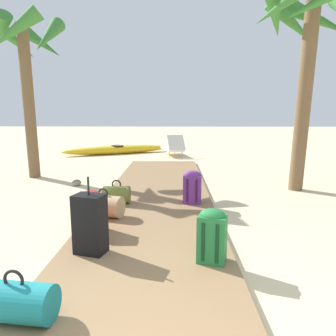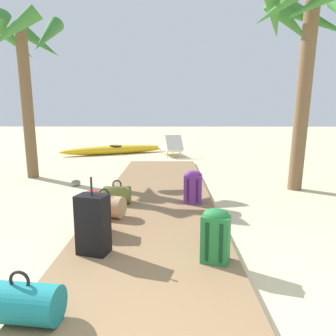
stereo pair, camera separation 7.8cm
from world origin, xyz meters
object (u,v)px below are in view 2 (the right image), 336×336
Objects in this scene: backpack_purple at (193,186)px; backpack_green at (216,234)px; palm_tree_far_right at (311,30)px; palm_tree_near_left at (24,55)px; backpack_red at (93,210)px; duffel_bag_teal at (21,303)px; suitcase_black at (93,224)px; kayak at (115,150)px; duffel_bag_olive at (117,195)px; lounge_chair at (171,147)px; duffel_bag_tan at (105,206)px.

backpack_green reaches higher than backpack_purple.
palm_tree_far_right is 1.04× the size of palm_tree_near_left.
duffel_bag_teal is at bearing -93.21° from backpack_red.
backpack_green is at bearing -87.86° from backpack_purple.
backpack_red reaches higher than duffel_bag_teal.
suitcase_black is at bearing -59.76° from palm_tree_near_left.
backpack_purple is 0.15× the size of palm_tree_near_left.
duffel_bag_olive is at bearing -79.99° from kayak.
lounge_chair is (1.16, 9.57, 0.09)m from duffel_bag_teal.
lounge_chair is at bearing 48.86° from palm_tree_near_left.
backpack_purple is at bearing 43.78° from backpack_red.
palm_tree_near_left is at bearing -131.14° from lounge_chair.
duffel_bag_tan is 7.81m from kayak.
palm_tree_near_left is (-3.83, 2.43, 2.58)m from backpack_purple.
backpack_green is at bearing 31.72° from duffel_bag_teal.
backpack_green is 9.52m from kayak.
duffel_bag_tan is at bearing -52.43° from palm_tree_near_left.
duffel_bag_tan is 4.85m from palm_tree_near_left.
lounge_chair is (-0.44, 8.59, -0.06)m from backpack_green.
backpack_green is at bearing -87.08° from lounge_chair.
lounge_chair reaches higher than backpack_red.
backpack_purple reaches higher than duffel_bag_olive.
duffel_bag_teal is 0.15× the size of kayak.
duffel_bag_tan is at bearing -81.40° from kayak.
backpack_green is (1.46, -1.43, 0.14)m from duffel_bag_tan.
backpack_red is (-0.03, -0.60, 0.13)m from duffel_bag_tan.
palm_tree_far_right reaches higher than backpack_purple.
lounge_chair is (0.95, 6.45, 0.09)m from duffel_bag_olive.
lounge_chair is at bearing 93.18° from backpack_purple.
backpack_red is at bearing 150.98° from backpack_green.
duffel_bag_olive reaches higher than kayak.
backpack_purple reaches higher than kayak.
suitcase_black reaches higher than backpack_purple.
palm_tree_near_left is at bearing 147.57° from backpack_purple.
suitcase_black is 8.44m from lounge_chair.
kayak is at bearing 97.79° from backpack_red.
duffel_bag_teal is at bearing -148.28° from backpack_green.
palm_tree_far_right reaches higher than backpack_red.
palm_tree_near_left is 2.41× the size of lounge_chair.
duffel_bag_tan reaches higher than duffel_bag_teal.
palm_tree_near_left reaches higher than duffel_bag_olive.
duffel_bag_teal is 0.16× the size of palm_tree_near_left.
duffel_bag_tan is 2.05m from backpack_green.
backpack_purple is 0.14× the size of kayak.
backpack_purple reaches higher than duffel_bag_teal.
backpack_purple is 7.43m from kayak.
backpack_purple is 0.92× the size of duffel_bag_teal.
suitcase_black reaches higher than backpack_green.
palm_tree_far_right reaches higher than duffel_bag_tan.
palm_tree_far_right reaches higher than duffel_bag_olive.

